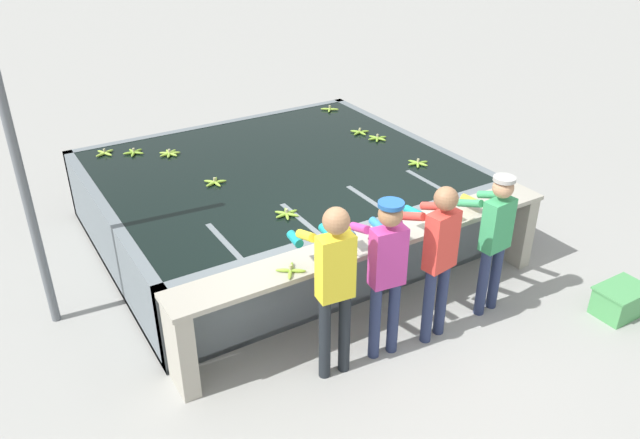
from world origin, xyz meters
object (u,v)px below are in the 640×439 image
worker_1 (386,264)px  crate (620,300)px  banana_bunch_floating_6 (134,152)px  banana_bunch_floating_4 (377,138)px  banana_bunch_floating_1 (360,132)px  banana_bunch_floating_5 (170,153)px  support_post_left (22,182)px  worker_3 (493,232)px  banana_bunch_floating_3 (287,214)px  worker_0 (334,277)px  banana_bunch_floating_8 (105,153)px  knife_1 (378,236)px  banana_bunch_ledge_0 (291,270)px  knife_0 (492,204)px  banana_bunch_floating_2 (330,109)px  banana_bunch_floating_0 (215,182)px  worker_2 (438,250)px

worker_1 → crate: 2.78m
worker_1 → banana_bunch_floating_6: (-1.13, 3.97, -0.05)m
banana_bunch_floating_4 → banana_bunch_floating_1: bearing=102.4°
banana_bunch_floating_5 → support_post_left: support_post_left is taller
banana_bunch_floating_4 → banana_bunch_floating_5: (-2.64, 0.96, -0.00)m
banana_bunch_floating_5 → worker_1: bearing=-78.6°
worker_3 → banana_bunch_floating_3: 2.14m
worker_1 → worker_0: bearing=178.5°
banana_bunch_floating_8 → knife_1: banana_bunch_floating_8 is taller
worker_3 → banana_bunch_floating_1: 3.10m
banana_bunch_ledge_0 → knife_0: 2.55m
banana_bunch_floating_1 → crate: size_ratio=0.50×
knife_0 → support_post_left: bearing=158.5°
banana_bunch_floating_3 → banana_bunch_floating_5: size_ratio=1.01×
banana_bunch_floating_2 → knife_0: size_ratio=0.70×
worker_1 → banana_bunch_ledge_0: worker_1 is taller
worker_3 → banana_bunch_floating_4: bearing=78.7°
worker_1 → banana_bunch_floating_5: (-0.74, 3.69, -0.05)m
crate → banana_bunch_floating_0: bearing=132.6°
banana_bunch_floating_5 → banana_bunch_ledge_0: banana_bunch_ledge_0 is taller
worker_1 → support_post_left: size_ratio=0.52×
banana_bunch_floating_1 → banana_bunch_floating_6: bearing=162.8°
banana_bunch_floating_5 → knife_0: 4.12m
worker_0 → banana_bunch_floating_3: worker_0 is taller
banana_bunch_floating_2 → banana_bunch_floating_3: 3.53m
worker_0 → worker_2: worker_0 is taller
worker_2 → worker_3: bearing=3.5°
banana_bunch_floating_0 → banana_bunch_floating_4: bearing=3.9°
worker_1 → banana_bunch_floating_2: size_ratio=6.75×
banana_bunch_floating_2 → knife_0: 3.69m
worker_0 → worker_3: (1.90, -0.02, -0.11)m
worker_3 → knife_1: 1.17m
banana_bunch_floating_1 → support_post_left: bearing=-169.0°
worker_0 → banana_bunch_floating_2: size_ratio=7.09×
banana_bunch_floating_3 → banana_bunch_floating_8: 2.98m
worker_0 → banana_bunch_floating_5: size_ratio=6.18×
banana_bunch_floating_1 → banana_bunch_floating_5: size_ratio=0.99×
worker_1 → banana_bunch_floating_5: bearing=101.4°
banana_bunch_floating_5 → banana_bunch_floating_2: bearing=9.1°
banana_bunch_floating_1 → support_post_left: size_ratio=0.09×
banana_bunch_floating_4 → banana_bunch_ledge_0: size_ratio=1.12×
worker_1 → banana_bunch_floating_1: size_ratio=5.96×
worker_0 → crate: worker_0 is taller
crate → worker_2: bearing=158.4°
banana_bunch_floating_0 → crate: bearing=-47.4°
banana_bunch_floating_8 → banana_bunch_floating_0: bearing=-61.3°
banana_bunch_floating_4 → knife_0: bearing=-92.5°
worker_1 → banana_bunch_floating_2: bearing=64.1°
worker_2 → worker_1: bearing=174.4°
worker_1 → worker_2: bearing=-5.6°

